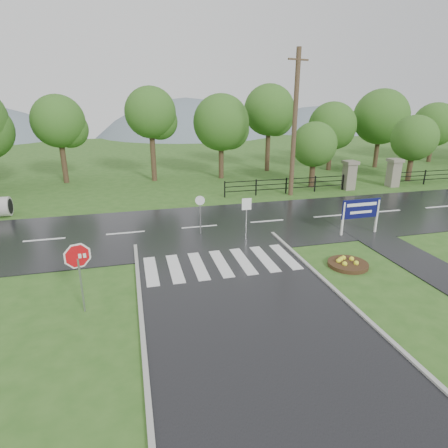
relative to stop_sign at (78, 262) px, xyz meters
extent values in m
plane|color=#315D1F|center=(5.39, -2.53, -1.83)|extent=(120.00, 120.00, 0.00)
cube|color=black|center=(5.39, 7.47, -1.83)|extent=(90.00, 8.00, 0.04)
cube|color=#232326|center=(13.89, 1.47, -1.83)|extent=(2.20, 11.00, 0.04)
cube|color=silver|center=(2.39, 2.47, -1.77)|extent=(0.50, 2.80, 0.02)
cube|color=silver|center=(3.39, 2.47, -1.77)|extent=(0.50, 2.80, 0.02)
cube|color=silver|center=(4.39, 2.47, -1.77)|extent=(0.50, 2.80, 0.02)
cube|color=silver|center=(5.39, 2.47, -1.77)|extent=(0.50, 2.80, 0.02)
cube|color=silver|center=(6.39, 2.47, -1.77)|extent=(0.50, 2.80, 0.02)
cube|color=silver|center=(7.39, 2.47, -1.77)|extent=(0.50, 2.80, 0.02)
cube|color=silver|center=(8.39, 2.47, -1.77)|extent=(0.50, 2.80, 0.02)
cube|color=gray|center=(18.39, 13.47, -0.83)|extent=(0.80, 0.80, 2.00)
cube|color=#6B6659|center=(18.39, 13.47, 0.29)|extent=(1.00, 1.00, 0.24)
cube|color=gray|center=(22.39, 13.47, -0.83)|extent=(0.80, 0.80, 2.00)
cube|color=#6B6659|center=(22.39, 13.47, 0.29)|extent=(1.00, 1.00, 0.24)
cube|color=black|center=(13.14, 13.47, -1.43)|extent=(9.50, 0.05, 0.05)
cube|color=black|center=(13.14, 13.47, -1.08)|extent=(9.50, 0.05, 0.05)
cube|color=black|center=(13.14, 13.47, -0.73)|extent=(9.50, 0.05, 0.05)
cube|color=black|center=(8.39, 13.47, -1.23)|extent=(0.08, 0.08, 1.20)
cube|color=black|center=(17.89, 13.47, -1.23)|extent=(0.08, 0.08, 1.20)
cube|color=black|center=(22.89, 13.47, -1.23)|extent=(0.08, 0.08, 1.20)
sphere|color=slate|center=(13.39, 62.47, -19.11)|extent=(48.00, 48.00, 48.00)
sphere|color=slate|center=(41.39, 62.47, -14.79)|extent=(36.00, 36.00, 36.00)
cube|color=#939399|center=(0.00, 0.00, -0.86)|extent=(0.06, 0.06, 1.95)
cylinder|color=white|center=(0.00, 0.01, 0.21)|extent=(1.12, 0.38, 1.17)
cylinder|color=red|center=(0.00, 0.00, 0.21)|extent=(0.97, 0.34, 1.02)
cube|color=silver|center=(12.33, 4.33, -0.92)|extent=(0.09, 0.09, 1.83)
cube|color=silver|center=(14.35, 4.33, -0.92)|extent=(0.09, 0.09, 1.83)
cube|color=#0A0C46|center=(13.34, 4.33, -0.41)|extent=(2.20, 0.09, 1.01)
cube|color=white|center=(13.34, 4.29, -0.19)|extent=(1.74, 0.04, 0.16)
cube|color=white|center=(13.34, 4.29, -0.60)|extent=(1.28, 0.03, 0.14)
cylinder|color=#332111|center=(10.64, 0.95, -1.75)|extent=(1.70, 1.70, 0.17)
cube|color=#939399|center=(7.34, 5.08, -0.81)|extent=(0.04, 0.04, 2.04)
cube|color=white|center=(7.34, 5.06, 0.05)|extent=(0.48, 0.03, 0.59)
cylinder|color=#939399|center=(5.24, 6.34, -0.85)|extent=(0.06, 0.06, 1.97)
cylinder|color=white|center=(5.24, 6.32, 0.04)|extent=(0.48, 0.15, 0.49)
cylinder|color=#473523|center=(13.30, 12.97, 3.18)|extent=(0.33, 0.33, 10.02)
cube|color=brown|center=(13.30, 12.97, 7.41)|extent=(1.72, 0.68, 0.11)
cylinder|color=#3D2B1C|center=(15.99, 14.97, -0.42)|extent=(0.45, 0.45, 2.82)
sphere|color=#2C5D1C|center=(15.99, 14.97, 1.55)|extent=(3.48, 3.48, 3.48)
cylinder|color=#3D2B1C|center=(25.13, 14.97, -0.32)|extent=(0.44, 0.44, 3.03)
sphere|color=#2C5D1C|center=(25.13, 14.97, 1.81)|extent=(3.75, 3.75, 3.75)
camera|label=1|loc=(1.84, -11.92, 5.10)|focal=30.00mm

